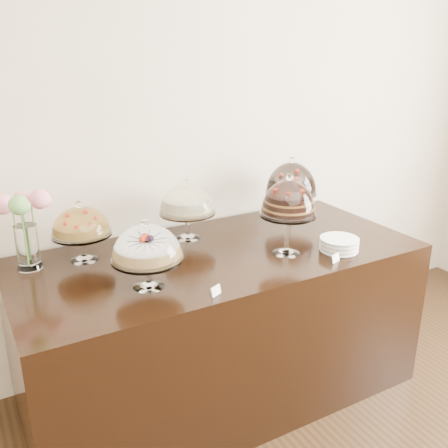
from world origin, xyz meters
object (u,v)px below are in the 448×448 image
display_counter (220,324)px  cake_stand_dark_choco (291,181)px  plate_stack (339,244)px  cake_stand_cheesecake (187,202)px  flower_vase (24,223)px  cake_stand_fruit_tart (81,224)px  cake_stand_sugar_sponge (147,246)px  cake_stand_choco_layer (288,201)px

display_counter → cake_stand_dark_choco: 1.01m
plate_stack → cake_stand_cheesecake: bearing=137.5°
cake_stand_cheesecake → flower_vase: 0.88m
display_counter → cake_stand_fruit_tart: size_ratio=6.78×
cake_stand_cheesecake → cake_stand_fruit_tart: 0.61m
cake_stand_dark_choco → cake_stand_sugar_sponge: bearing=-158.3°
cake_stand_sugar_sponge → plate_stack: size_ratio=1.65×
cake_stand_sugar_sponge → cake_stand_dark_choco: (1.15, 0.46, 0.05)m
cake_stand_sugar_sponge → cake_stand_fruit_tart: cake_stand_sugar_sponge is taller
cake_stand_fruit_tart → flower_vase: bearing=176.6°
display_counter → cake_stand_sugar_sponge: (-0.48, -0.19, 0.65)m
display_counter → flower_vase: (-0.94, 0.28, 0.70)m
cake_stand_sugar_sponge → cake_stand_dark_choco: bearing=21.7°
display_counter → cake_stand_sugar_sponge: 0.84m
cake_stand_choco_layer → cake_stand_dark_choco: cake_stand_choco_layer is taller
flower_vase → cake_stand_fruit_tart: bearing=-3.4°
display_counter → cake_stand_choco_layer: size_ratio=4.96×
display_counter → cake_stand_choco_layer: (0.31, -0.18, 0.74)m
cake_stand_choco_layer → cake_stand_dark_choco: (0.35, 0.45, -0.04)m
cake_stand_dark_choco → cake_stand_cheesecake: bearing=178.2°
cake_stand_sugar_sponge → cake_stand_choco_layer: bearing=0.7°
cake_stand_cheesecake → cake_stand_sugar_sponge: bearing=-131.8°
cake_stand_cheesecake → plate_stack: cake_stand_cheesecake is taller
cake_stand_choco_layer → plate_stack: cake_stand_choco_layer is taller
cake_stand_cheesecake → cake_stand_fruit_tart: bearing=-178.1°
flower_vase → display_counter: bearing=-16.6°
cake_stand_choco_layer → flower_vase: size_ratio=1.05×
cake_stand_dark_choco → cake_stand_fruit_tart: size_ratio=1.26×
cake_stand_sugar_sponge → cake_stand_choco_layer: cake_stand_choco_layer is taller
display_counter → cake_stand_sugar_sponge: size_ratio=6.51×
cake_stand_cheesecake → cake_stand_dark_choco: bearing=-1.8°
cake_stand_choco_layer → plate_stack: (0.27, -0.12, -0.26)m
cake_stand_sugar_sponge → plate_stack: bearing=-5.7°
cake_stand_sugar_sponge → flower_vase: 0.66m
cake_stand_cheesecake → cake_stand_fruit_tart: size_ratio=1.09×
cake_stand_dark_choco → cake_stand_fruit_tart: cake_stand_dark_choco is taller
cake_stand_dark_choco → cake_stand_choco_layer: bearing=-128.3°
display_counter → cake_stand_cheesecake: (-0.06, 0.28, 0.67)m
cake_stand_sugar_sponge → cake_stand_cheesecake: 0.64m
cake_stand_dark_choco → cake_stand_fruit_tart: bearing=179.9°
cake_stand_sugar_sponge → cake_stand_cheesecake: cake_stand_cheesecake is taller
display_counter → cake_stand_cheesecake: 0.73m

